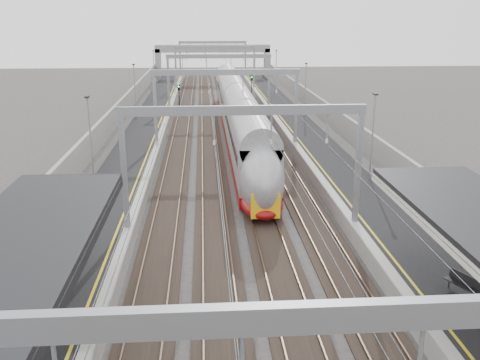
{
  "coord_description": "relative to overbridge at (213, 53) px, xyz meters",
  "views": [
    {
      "loc": [
        -2.06,
        -5.48,
        11.99
      ],
      "look_at": [
        0.0,
        24.14,
        2.91
      ],
      "focal_mm": 40.0,
      "sensor_mm": 36.0,
      "label": 1
    }
  ],
  "objects": [
    {
      "name": "platform_left",
      "position": [
        -8.0,
        -55.0,
        -4.81
      ],
      "size": [
        4.0,
        120.0,
        1.0
      ],
      "primitive_type": "cube",
      "color": "black",
      "rests_on": "ground"
    },
    {
      "name": "platform_right",
      "position": [
        8.0,
        -55.0,
        -4.81
      ],
      "size": [
        4.0,
        120.0,
        1.0
      ],
      "primitive_type": "cube",
      "color": "black",
      "rests_on": "ground"
    },
    {
      "name": "tracks",
      "position": [
        0.0,
        -55.0,
        -5.26
      ],
      "size": [
        11.4,
        140.0,
        0.2
      ],
      "color": "black",
      "rests_on": "ground"
    },
    {
      "name": "overhead_line",
      "position": [
        0.0,
        -48.38,
        0.83
      ],
      "size": [
        13.0,
        140.0,
        6.6
      ],
      "color": "gray",
      "rests_on": "platform_left"
    },
    {
      "name": "overbridge",
      "position": [
        0.0,
        0.0,
        0.0
      ],
      "size": [
        22.0,
        2.2,
        6.9
      ],
      "color": "gray",
      "rests_on": "ground"
    },
    {
      "name": "wall_left",
      "position": [
        -11.2,
        -55.0,
        -3.71
      ],
      "size": [
        0.3,
        120.0,
        3.2
      ],
      "primitive_type": "cube",
      "color": "gray",
      "rests_on": "ground"
    },
    {
      "name": "wall_right",
      "position": [
        11.2,
        -55.0,
        -3.71
      ],
      "size": [
        0.3,
        120.0,
        3.2
      ],
      "primitive_type": "cube",
      "color": "gray",
      "rests_on": "ground"
    },
    {
      "name": "train",
      "position": [
        1.5,
        -52.55,
        -3.16
      ],
      "size": [
        2.78,
        50.57,
        4.39
      ],
      "color": "maroon",
      "rests_on": "ground"
    },
    {
      "name": "bench",
      "position": [
        8.55,
        -86.31,
        -3.82
      ],
      "size": [
        1.05,
        1.63,
        0.82
      ],
      "color": "black",
      "rests_on": "platform_right"
    },
    {
      "name": "signal_green",
      "position": [
        -5.2,
        -34.37,
        -2.89
      ],
      "size": [
        0.32,
        0.32,
        3.48
      ],
      "color": "black",
      "rests_on": "ground"
    },
    {
      "name": "signal_red_near",
      "position": [
        3.2,
        -32.46,
        -2.89
      ],
      "size": [
        0.32,
        0.32,
        3.48
      ],
      "color": "black",
      "rests_on": "ground"
    },
    {
      "name": "signal_red_far",
      "position": [
        5.4,
        -23.58,
        -2.89
      ],
      "size": [
        0.32,
        0.32,
        3.48
      ],
      "color": "black",
      "rests_on": "ground"
    }
  ]
}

